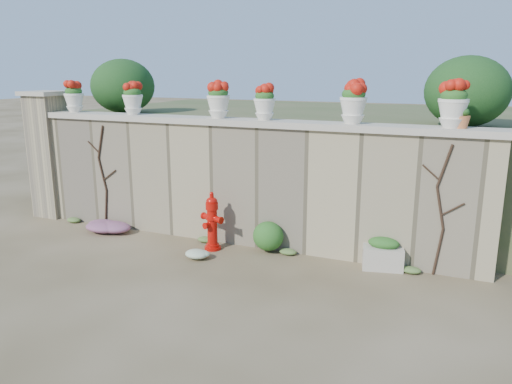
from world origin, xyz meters
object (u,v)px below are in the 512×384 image
at_px(planter_box, 383,254).
at_px(fire_hydrant, 212,221).
at_px(urn_pot_0, 74,97).
at_px(terracotta_pot, 461,119).

bearing_deg(planter_box, fire_hydrant, 173.14).
height_order(fire_hydrant, urn_pot_0, urn_pot_0).
distance_m(fire_hydrant, terracotta_pot, 4.04).
bearing_deg(fire_hydrant, planter_box, 23.08).
relative_size(fire_hydrant, terracotta_pot, 3.42).
distance_m(planter_box, terracotta_pot, 2.21).
xyz_separation_m(planter_box, terracotta_pot, (0.89, 0.28, 2.01)).
bearing_deg(urn_pot_0, planter_box, -2.69).
relative_size(urn_pot_0, terracotta_pot, 2.00).
bearing_deg(terracotta_pot, fire_hydrant, -171.36).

